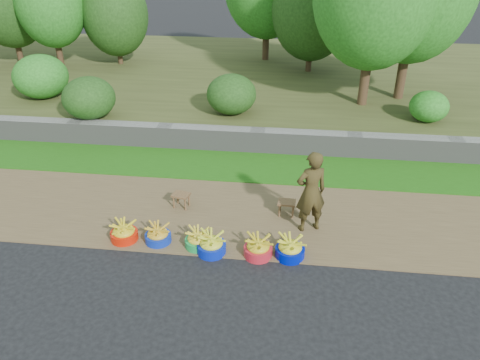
# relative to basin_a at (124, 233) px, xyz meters

# --- Properties ---
(ground_plane) EXTENTS (120.00, 120.00, 0.00)m
(ground_plane) POSITION_rel_basin_a_xyz_m (1.96, -0.29, -0.16)
(ground_plane) COLOR black
(ground_plane) RESTS_ON ground
(dirt_shoulder) EXTENTS (80.00, 2.50, 0.02)m
(dirt_shoulder) POSITION_rel_basin_a_xyz_m (1.96, 0.96, -0.15)
(dirt_shoulder) COLOR brown
(dirt_shoulder) RESTS_ON ground
(grass_verge) EXTENTS (80.00, 1.50, 0.04)m
(grass_verge) POSITION_rel_basin_a_xyz_m (1.96, 2.96, -0.14)
(grass_verge) COLOR #206011
(grass_verge) RESTS_ON ground
(retaining_wall) EXTENTS (80.00, 0.35, 0.55)m
(retaining_wall) POSITION_rel_basin_a_xyz_m (1.96, 3.81, 0.12)
(retaining_wall) COLOR slate
(retaining_wall) RESTS_ON ground
(earth_bank) EXTENTS (80.00, 10.00, 0.50)m
(earth_bank) POSITION_rel_basin_a_xyz_m (1.96, 8.71, 0.09)
(earth_bank) COLOR #434820
(earth_bank) RESTS_ON ground
(vegetation) EXTENTS (37.42, 8.75, 4.88)m
(vegetation) POSITION_rel_basin_a_xyz_m (1.96, 7.13, 2.64)
(vegetation) COLOR #3F2D1B
(vegetation) RESTS_ON earth_bank
(basin_a) EXTENTS (0.47, 0.47, 0.35)m
(basin_a) POSITION_rel_basin_a_xyz_m (0.00, 0.00, 0.00)
(basin_a) COLOR red
(basin_a) RESTS_ON ground
(basin_b) EXTENTS (0.44, 0.44, 0.33)m
(basin_b) POSITION_rel_basin_a_xyz_m (0.59, 0.01, -0.01)
(basin_b) COLOR #0D29A8
(basin_b) RESTS_ON ground
(basin_c) EXTENTS (0.44, 0.44, 0.33)m
(basin_c) POSITION_rel_basin_a_xyz_m (1.29, -0.04, -0.01)
(basin_c) COLOR green
(basin_c) RESTS_ON ground
(basin_d) EXTENTS (0.48, 0.48, 0.36)m
(basin_d) POSITION_rel_basin_a_xyz_m (1.54, -0.16, 0.00)
(basin_d) COLOR #081EAE
(basin_d) RESTS_ON ground
(basin_e) EXTENTS (0.47, 0.47, 0.35)m
(basin_e) POSITION_rel_basin_a_xyz_m (2.31, -0.15, 0.00)
(basin_e) COLOR red
(basin_e) RESTS_ON ground
(basin_f) EXTENTS (0.48, 0.48, 0.36)m
(basin_f) POSITION_rel_basin_a_xyz_m (2.82, -0.12, 0.00)
(basin_f) COLOR #0010A6
(basin_f) RESTS_ON ground
(stool_left) EXTENTS (0.36, 0.31, 0.28)m
(stool_left) POSITION_rel_basin_a_xyz_m (0.73, 1.14, 0.09)
(stool_left) COLOR brown
(stool_left) RESTS_ON dirt_shoulder
(stool_right) EXTENTS (0.33, 0.26, 0.28)m
(stool_right) POSITION_rel_basin_a_xyz_m (2.73, 1.10, 0.09)
(stool_right) COLOR brown
(stool_right) RESTS_ON dirt_shoulder
(vendor_woman) EXTENTS (0.64, 0.54, 1.50)m
(vendor_woman) POSITION_rel_basin_a_xyz_m (3.13, 0.70, 0.62)
(vendor_woman) COLOR black
(vendor_woman) RESTS_ON dirt_shoulder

